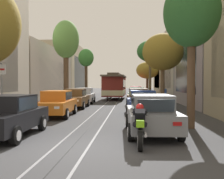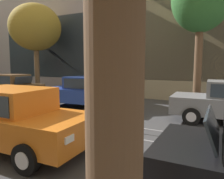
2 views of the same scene
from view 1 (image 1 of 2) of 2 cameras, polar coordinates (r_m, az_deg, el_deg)
name	(u,v)px [view 1 (image 1 of 2)]	position (r m, az deg, el deg)	size (l,w,h in m)	color
ground_plane	(112,103)	(27.21, 0.00, -2.91)	(160.00, 160.00, 0.00)	#38383A
trolley_track_rails	(114,101)	(29.97, 0.36, -2.51)	(1.14, 55.75, 0.01)	gray
building_facade_left	(33,65)	(31.33, -17.16, 5.12)	(5.54, 47.45, 9.39)	beige
building_facade_right	(196,64)	(30.30, 18.15, 5.44)	(5.49, 47.45, 9.39)	tan
parked_car_black_near_left	(9,116)	(10.67, -21.92, -5.38)	(2.03, 4.37, 1.58)	black
parked_car_orange_second_left	(57,103)	(16.22, -12.16, -3.03)	(2.10, 4.41, 1.58)	orange
parked_car_brown_mid_left	(75,98)	(21.55, -8.14, -1.92)	(2.05, 4.38, 1.58)	brown
parked_car_silver_fourth_left	(85,95)	(26.47, -6.08, -1.31)	(2.14, 4.42, 1.58)	#B7B7BC
parked_car_grey_near_right	(151,114)	(10.47, 8.69, -5.43)	(2.12, 4.41, 1.58)	slate
parked_car_blue_second_right	(142,102)	(16.94, 6.63, -2.82)	(2.13, 4.42, 1.58)	#233D93
parked_car_brown_mid_right	(138,97)	(22.72, 5.78, -1.75)	(2.14, 4.42, 1.58)	brown
parked_car_green_fourth_right	(136,95)	(28.48, 5.43, -1.12)	(2.05, 4.38, 1.58)	#1E6038
parked_car_red_fifth_right	(136,92)	(34.86, 5.34, -0.66)	(2.02, 4.37, 1.58)	red
parked_car_red_sixth_right	(136,91)	(40.21, 5.22, -0.39)	(2.02, 4.37, 1.58)	red
street_tree_kerb_left_second	(66,41)	(26.53, -10.15, 10.48)	(2.62, 2.74, 8.31)	brown
street_tree_kerb_left_mid	(86,59)	(38.66, -5.77, 6.71)	(2.30, 1.88, 7.16)	#4C3826
street_tree_kerb_right_near	(192,14)	(12.56, 17.19, 15.64)	(2.51, 2.67, 6.78)	brown
street_tree_kerb_right_second	(163,52)	(22.76, 11.17, 8.08)	(3.50, 3.49, 6.32)	brown
street_tree_kerb_right_mid	(150,52)	(32.49, 8.45, 8.29)	(3.29, 3.45, 7.35)	brown
street_tree_kerb_right_fourth	(147,70)	(41.45, 7.82, 4.20)	(3.54, 3.33, 5.46)	brown
cable_car_trolley	(115,86)	(32.45, 0.64, 0.72)	(2.80, 9.17, 3.28)	maroon
motorcycle_with_rider	(140,126)	(8.53, 6.19, -8.00)	(0.56, 1.99, 1.37)	black
pedestrian_on_left_pavement	(164,93)	(32.14, 11.53, -0.66)	(0.55, 0.25, 1.61)	#282D38
fire_hydrant	(164,106)	(18.90, 11.49, -3.54)	(0.40, 0.22, 0.84)	red
street_sign_post	(2,87)	(13.27, -23.19, 0.45)	(0.36, 0.08, 3.00)	slate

